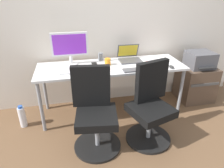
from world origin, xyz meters
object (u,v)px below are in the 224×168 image
at_px(printer, 200,60).
at_px(desktop_monitor, 70,46).
at_px(water_bottle_on_floor, 22,117).
at_px(coffee_mug, 108,62).
at_px(open_laptop, 129,57).
at_px(office_chair_left, 95,113).
at_px(office_chair_right, 150,107).
at_px(side_cabinet, 195,83).

distance_m(printer, desktop_monitor, 1.95).
height_order(water_bottle_on_floor, desktop_monitor, desktop_monitor).
bearing_deg(coffee_mug, open_laptop, 20.46).
relative_size(printer, water_bottle_on_floor, 1.29).
distance_m(office_chair_left, office_chair_right, 0.65).
distance_m(printer, open_laptop, 1.11).
xyz_separation_m(office_chair_right, water_bottle_on_floor, (-1.55, 0.53, -0.28)).
height_order(side_cabinet, desktop_monitor, desktop_monitor).
relative_size(office_chair_left, office_chair_right, 1.00).
bearing_deg(side_cabinet, office_chair_left, -157.00).
relative_size(office_chair_left, side_cabinet, 1.70).
bearing_deg(printer, side_cabinet, 90.00).
bearing_deg(side_cabinet, office_chair_right, -145.64).
relative_size(office_chair_left, desktop_monitor, 1.96).
relative_size(office_chair_right, desktop_monitor, 1.96).
xyz_separation_m(office_chair_left, office_chair_right, (0.65, -0.00, 0.00)).
bearing_deg(office_chair_right, water_bottle_on_floor, 161.18).
distance_m(office_chair_left, coffee_mug, 0.81).
bearing_deg(coffee_mug, desktop_monitor, 164.17).
bearing_deg(water_bottle_on_floor, open_laptop, 10.42).
bearing_deg(desktop_monitor, office_chair_right, -43.67).
xyz_separation_m(side_cabinet, desktop_monitor, (-1.93, 0.08, 0.69)).
height_order(office_chair_left, desktop_monitor, desktop_monitor).
bearing_deg(printer, open_laptop, 176.17).
xyz_separation_m(office_chair_left, printer, (1.72, 0.73, 0.25)).
distance_m(office_chair_right, coffee_mug, 0.85).
bearing_deg(open_laptop, side_cabinet, -3.78).
bearing_deg(open_laptop, office_chair_right, -87.92).
bearing_deg(office_chair_right, open_laptop, 92.08).
distance_m(office_chair_right, side_cabinet, 1.31).
relative_size(open_laptop, coffee_mug, 3.37).
relative_size(side_cabinet, water_bottle_on_floor, 1.79).
bearing_deg(side_cabinet, printer, -90.00).
height_order(office_chair_left, office_chair_right, same).
bearing_deg(office_chair_right, printer, 34.33).
distance_m(office_chair_left, desktop_monitor, 1.00).
bearing_deg(printer, coffee_mug, -177.86).
height_order(office_chair_right, open_laptop, office_chair_right).
height_order(office_chair_left, coffee_mug, office_chair_left).
xyz_separation_m(office_chair_left, desktop_monitor, (-0.20, 0.81, 0.55)).
bearing_deg(desktop_monitor, printer, -2.46).
xyz_separation_m(office_chair_left, coffee_mug, (0.28, 0.68, 0.34)).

